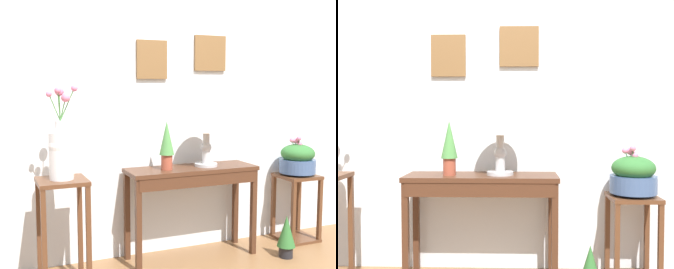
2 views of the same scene
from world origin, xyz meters
The scene contains 6 objects.
back_wall_with_art centered at (0.00, 1.36, 1.40)m, with size 9.00×0.13×2.80m.
console_table centered at (-0.02, 1.06, 0.66)m, with size 1.13×0.37×0.79m.
table_lamp centered at (0.12, 1.09, 1.15)m, with size 0.34×0.34×0.49m.
potted_plant_on_console centered at (-0.25, 1.07, 1.02)m, with size 0.12×0.12×0.41m.
pedestal_stand_right centered at (1.11, 1.09, 0.32)m, with size 0.35×0.35×0.64m.
planter_bowl_wide_right centered at (1.11, 1.09, 0.79)m, with size 0.34×0.34×0.38m.
Camera 2 is at (0.25, -1.89, 1.21)m, focal length 42.94 mm.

